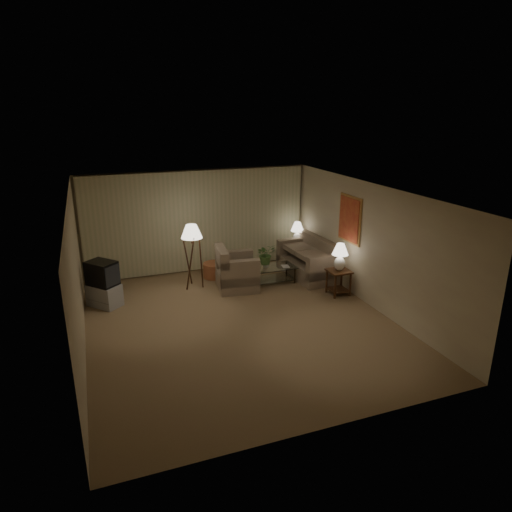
% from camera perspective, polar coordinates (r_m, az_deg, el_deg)
% --- Properties ---
extents(ground, '(7.00, 7.00, 0.00)m').
position_cam_1_polar(ground, '(9.50, -2.04, -8.29)').
color(ground, olive).
rests_on(ground, ground).
extents(room_shell, '(6.04, 7.02, 2.72)m').
position_cam_1_polar(room_shell, '(10.25, -4.70, 4.11)').
color(room_shell, beige).
rests_on(room_shell, ground).
extents(sofa, '(1.90, 1.10, 0.80)m').
position_cam_1_polar(sofa, '(11.91, 6.40, -0.70)').
color(sofa, gray).
rests_on(sofa, ground).
extents(armchair, '(1.22, 1.19, 0.83)m').
position_cam_1_polar(armchair, '(11.05, -2.38, -2.03)').
color(armchair, gray).
rests_on(armchair, ground).
extents(side_table_near, '(0.50, 0.50, 0.60)m').
position_cam_1_polar(side_table_near, '(10.86, 10.29, -2.73)').
color(side_table_near, '#35190E').
rests_on(side_table_near, ground).
extents(side_table_far, '(0.50, 0.42, 0.60)m').
position_cam_1_polar(side_table_far, '(12.78, 5.11, 0.67)').
color(side_table_far, '#35190E').
rests_on(side_table_far, ground).
extents(table_lamp_near, '(0.38, 0.38, 0.65)m').
position_cam_1_polar(table_lamp_near, '(10.67, 10.47, 0.16)').
color(table_lamp_near, white).
rests_on(table_lamp_near, side_table_near).
extents(table_lamp_far, '(0.36, 0.36, 0.62)m').
position_cam_1_polar(table_lamp_far, '(12.62, 5.18, 3.13)').
color(table_lamp_far, white).
rests_on(table_lamp_far, side_table_far).
extents(coffee_table, '(1.21, 0.66, 0.41)m').
position_cam_1_polar(coffee_table, '(11.45, 1.91, -2.02)').
color(coffee_table, silver).
rests_on(coffee_table, ground).
extents(tv_cabinet, '(1.16, 1.15, 0.50)m').
position_cam_1_polar(tv_cabinet, '(10.70, -18.43, -4.65)').
color(tv_cabinet, '#9C9C9E').
rests_on(tv_cabinet, ground).
extents(crt_tv, '(1.07, 1.07, 0.54)m').
position_cam_1_polar(crt_tv, '(10.51, -18.71, -2.05)').
color(crt_tv, black).
rests_on(crt_tv, tv_cabinet).
extents(floor_lamp, '(0.51, 0.51, 1.57)m').
position_cam_1_polar(floor_lamp, '(11.09, -7.93, 0.13)').
color(floor_lamp, '#35190E').
rests_on(floor_lamp, ground).
extents(ottoman, '(0.73, 0.73, 0.38)m').
position_cam_1_polar(ottoman, '(11.88, -5.24, -1.77)').
color(ottoman, '#B15A3B').
rests_on(ottoman, ground).
extents(vase, '(0.16, 0.16, 0.16)m').
position_cam_1_polar(vase, '(11.32, 1.22, -1.07)').
color(vase, white).
rests_on(vase, coffee_table).
extents(flowers, '(0.50, 0.44, 0.51)m').
position_cam_1_polar(flowers, '(11.21, 1.23, 0.55)').
color(flowers, '#4F7E38').
rests_on(flowers, vase).
extents(book, '(0.22, 0.27, 0.02)m').
position_cam_1_polar(book, '(11.40, 3.27, -1.34)').
color(book, olive).
rests_on(book, coffee_table).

